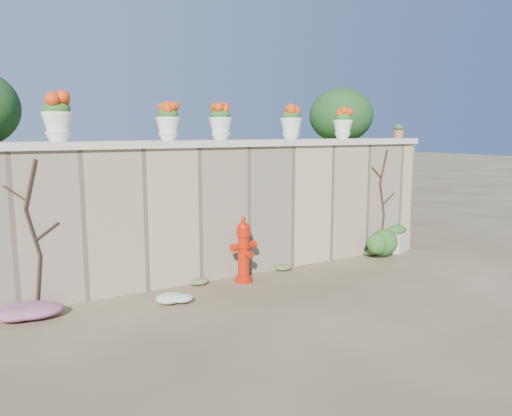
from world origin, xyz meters
TOP-DOWN VIEW (x-y plane):
  - ground at (0.00, 0.00)m, footprint 80.00×80.00m
  - stone_wall at (0.00, 1.80)m, footprint 8.00×0.40m
  - wall_cap at (0.00, 1.80)m, footprint 8.10×0.52m
  - raised_fill at (0.00, 5.00)m, footprint 9.00×6.00m
  - back_shrub_right at (3.40, 3.00)m, footprint 1.30×1.30m
  - vine_left at (-2.67, 1.58)m, footprint 0.60×0.04m
  - vine_right at (3.23, 1.58)m, footprint 0.60×0.04m
  - fire_hydrant at (0.14, 1.30)m, footprint 0.43×0.30m
  - planter_box at (3.60, 1.55)m, footprint 0.66×0.54m
  - green_shrub at (2.88, 1.27)m, footprint 0.68×0.61m
  - magenta_clump at (-2.79, 1.31)m, footprint 0.89×0.59m
  - white_flowers at (-1.12, 0.89)m, footprint 0.51×0.40m
  - urn_pot_1 at (-2.28, 1.80)m, footprint 0.38×0.38m
  - urn_pot_2 at (-0.80, 1.80)m, footprint 0.34×0.34m
  - urn_pot_3 at (0.03, 1.80)m, footprint 0.35×0.35m
  - urn_pot_4 at (1.32, 1.80)m, footprint 0.36×0.36m
  - urn_pot_5 at (2.42, 1.80)m, footprint 0.34×0.34m
  - terracotta_pot at (3.80, 1.80)m, footprint 0.21×0.21m

SIDE VIEW (x-z plane):
  - ground at x=0.00m, z-range 0.00..0.00m
  - white_flowers at x=-1.12m, z-range 0.00..0.18m
  - magenta_clump at x=-2.79m, z-range 0.00..0.24m
  - planter_box at x=3.60m, z-range -0.02..0.46m
  - green_shrub at x=2.88m, z-range 0.00..0.65m
  - fire_hydrant at x=0.14m, z-range 0.00..0.98m
  - vine_left at x=-2.67m, z-range 0.04..1.94m
  - vine_right at x=3.23m, z-range 0.04..1.94m
  - stone_wall at x=0.00m, z-range 0.00..2.00m
  - raised_fill at x=0.00m, z-range 0.00..2.00m
  - wall_cap at x=0.00m, z-range 2.00..2.10m
  - terracotta_pot at x=3.80m, z-range 2.09..2.34m
  - urn_pot_5 at x=2.42m, z-range 2.10..2.62m
  - urn_pot_2 at x=-0.80m, z-range 2.10..2.63m
  - urn_pot_3 at x=0.03m, z-range 2.10..2.64m
  - urn_pot_4 at x=1.32m, z-range 2.10..2.65m
  - urn_pot_1 at x=-2.28m, z-range 2.10..2.70m
  - back_shrub_right at x=3.40m, z-range 2.00..3.10m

